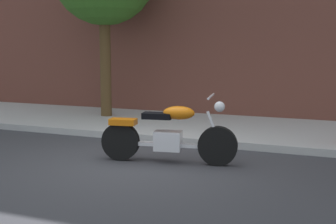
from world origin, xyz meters
The scene contains 3 objects.
ground_plane centered at (0.00, 0.00, 0.00)m, with size 60.00×60.00×0.00m, color #38383D.
sidewalk centered at (0.00, 3.27, 0.07)m, with size 18.52×3.26×0.14m, color #B1B1B1.
motorcycle centered at (0.46, 0.28, 0.45)m, with size 2.27×0.75×1.14m.
Camera 1 is at (3.20, -6.54, 1.91)m, focal length 48.73 mm.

